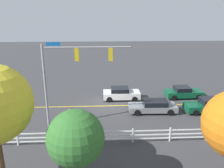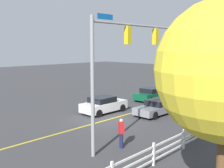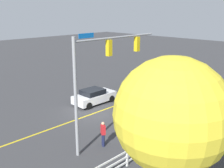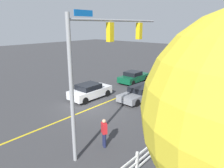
{
  "view_description": "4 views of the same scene",
  "coord_description": "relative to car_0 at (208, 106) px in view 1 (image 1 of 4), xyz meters",
  "views": [
    {
      "loc": [
        0.81,
        22.57,
        9.45
      ],
      "look_at": [
        -0.29,
        1.14,
        2.81
      ],
      "focal_mm": 36.35,
      "sensor_mm": 36.0,
      "label": 1
    },
    {
      "loc": [
        14.4,
        14.27,
        5.66
      ],
      "look_at": [
        0.84,
        1.35,
        3.05
      ],
      "focal_mm": 42.84,
      "sensor_mm": 36.0,
      "label": 2
    },
    {
      "loc": [
        14.39,
        16.12,
        8.65
      ],
      "look_at": [
        -0.96,
        1.01,
        2.58
      ],
      "focal_mm": 42.89,
      "sensor_mm": 36.0,
      "label": 3
    },
    {
      "loc": [
        11.15,
        11.81,
        6.69
      ],
      "look_at": [
        -0.74,
        1.51,
        2.19
      ],
      "focal_mm": 33.35,
      "sensor_mm": 36.0,
      "label": 4
    }
  ],
  "objects": [
    {
      "name": "tree_2",
      "position": [
        12.0,
        10.15,
        2.65
      ],
      "size": [
        3.01,
        3.01,
        4.86
      ],
      "color": "brown",
      "rests_on": "ground_plane"
    },
    {
      "name": "car_0",
      "position": [
        0.0,
        0.0,
        0.0
      ],
      "size": [
        4.52,
        1.93,
        1.41
      ],
      "rotation": [
        0.0,
        0.0,
        0.03
      ],
      "color": "#0C4C2D",
      "rests_on": "ground_plane"
    },
    {
      "name": "signal_assembly",
      "position": [
        13.28,
        2.31,
        4.48
      ],
      "size": [
        7.19,
        0.38,
        7.33
      ],
      "color": "gray",
      "rests_on": "ground_plane"
    },
    {
      "name": "car_3",
      "position": [
        5.48,
        -0.2,
        -0.04
      ],
      "size": [
        4.78,
        1.98,
        1.26
      ],
      "rotation": [
        0.0,
        0.0,
        -0.03
      ],
      "color": "slate",
      "rests_on": "ground_plane"
    },
    {
      "name": "car_2",
      "position": [
        8.36,
        -3.93,
        0.03
      ],
      "size": [
        4.19,
        1.95,
        1.42
      ],
      "rotation": [
        0.0,
        0.0,
        3.13
      ],
      "color": "silver",
      "rests_on": "ground_plane"
    },
    {
      "name": "ground_plane",
      "position": [
        9.85,
        -2.05,
        -0.66
      ],
      "size": [
        120.0,
        120.0,
        0.0
      ],
      "primitive_type": "plane",
      "color": "#38383A"
    },
    {
      "name": "white_rail_fence",
      "position": [
        6.85,
        5.27,
        -0.06
      ],
      "size": [
        26.1,
        0.1,
        1.15
      ],
      "color": "white",
      "rests_on": "ground_plane"
    },
    {
      "name": "car_1",
      "position": [
        1.0,
        -4.14,
        -0.02
      ],
      "size": [
        4.27,
        2.0,
        1.35
      ],
      "rotation": [
        0.0,
        0.0,
        3.16
      ],
      "color": "#0C4C2D",
      "rests_on": "ground_plane"
    },
    {
      "name": "lane_center_stripe",
      "position": [
        5.85,
        -2.05,
        -0.66
      ],
      "size": [
        28.0,
        0.16,
        0.01
      ],
      "primitive_type": "cube",
      "color": "gold",
      "rests_on": "ground_plane"
    },
    {
      "name": "pedestrian",
      "position": [
        13.41,
        2.6,
        0.27
      ],
      "size": [
        0.43,
        0.48,
        1.69
      ],
      "rotation": [
        0.0,
        0.0,
        5.74
      ],
      "color": "#191E3F",
      "rests_on": "ground_plane"
    }
  ]
}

